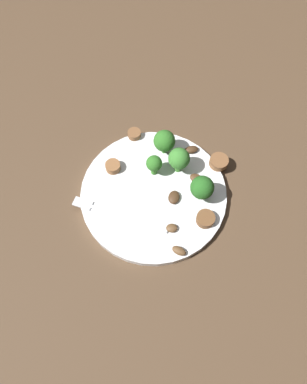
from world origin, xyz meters
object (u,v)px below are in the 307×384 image
at_px(broccoli_floret_1, 202,188).
at_px(sausage_slice_2, 206,219).
at_px(sausage_slice_3, 219,162).
at_px(plate, 154,194).
at_px(fork, 112,213).
at_px(sausage_slice_0, 134,134).
at_px(mushroom_4, 172,228).
at_px(sausage_slice_1, 113,167).
at_px(mushroom_2, 179,251).
at_px(broccoli_floret_3, 179,159).
at_px(mushroom_3, 191,150).
at_px(broccoli_floret_2, 154,164).
at_px(mushroom_1, 196,178).
at_px(broccoli_floret_0, 164,141).
at_px(mushroom_0, 174,196).

relative_size(broccoli_floret_1, sausage_slice_2, 1.83).
relative_size(broccoli_floret_1, sausage_slice_3, 1.69).
relative_size(plate, broccoli_floret_1, 4.50).
bearing_deg(fork, plate, -129.58).
bearing_deg(sausage_slice_0, mushroom_4, 129.09).
bearing_deg(sausage_slice_1, sausage_slice_3, -157.44).
bearing_deg(mushroom_2, sausage_slice_0, -51.61).
bearing_deg(mushroom_2, sausage_slice_1, -34.15).
height_order(broccoli_floret_3, mushroom_3, broccoli_floret_3).
bearing_deg(broccoli_floret_2, broccoli_floret_1, 167.47).
height_order(broccoli_floret_1, mushroom_2, broccoli_floret_1).
height_order(sausage_slice_0, sausage_slice_3, sausage_slice_3).
bearing_deg(mushroom_3, broccoli_floret_1, 115.61).
relative_size(broccoli_floret_1, sausage_slice_0, 2.29).
xyz_separation_m(broccoli_floret_1, mushroom_1, (0.02, -0.03, -0.03)).
height_order(sausage_slice_0, mushroom_2, sausage_slice_0).
height_order(plate, broccoli_floret_3, broccoli_floret_3).
xyz_separation_m(plate, broccoli_floret_1, (-0.08, -0.02, 0.05)).
relative_size(broccoli_floret_0, broccoli_floret_3, 0.96).
bearing_deg(fork, mushroom_1, -135.76).
xyz_separation_m(fork, broccoli_floret_3, (-0.08, -0.13, 0.04)).
distance_m(sausage_slice_2, mushroom_2, 0.07).
relative_size(sausage_slice_0, mushroom_2, 1.04).
bearing_deg(broccoli_floret_0, plate, 96.58).
bearing_deg(fork, mushroom_4, -175.44).
bearing_deg(broccoli_floret_0, sausage_slice_1, 41.07).
distance_m(fork, mushroom_1, 0.17).
bearing_deg(broccoli_floret_1, sausage_slice_1, -0.98).
relative_size(broccoli_floret_3, sausage_slice_2, 1.84).
relative_size(sausage_slice_0, mushroom_4, 1.30).
bearing_deg(sausage_slice_1, plate, 166.51).
relative_size(mushroom_0, mushroom_3, 1.00).
xyz_separation_m(sausage_slice_2, mushroom_2, (0.03, 0.07, -0.00)).
bearing_deg(broccoli_floret_3, mushroom_4, 102.84).
distance_m(sausage_slice_0, sausage_slice_3, 0.18).
distance_m(broccoli_floret_0, broccoli_floret_2, 0.05).
xyz_separation_m(sausage_slice_3, mushroom_0, (0.06, 0.10, -0.00)).
bearing_deg(fork, mushroom_0, -143.81).
height_order(sausage_slice_1, mushroom_4, sausage_slice_1).
distance_m(broccoli_floret_1, broccoli_floret_2, 0.10).
bearing_deg(broccoli_floret_0, mushroom_0, 119.77).
height_order(sausage_slice_2, mushroom_3, sausage_slice_2).
bearing_deg(plate, broccoli_floret_2, -71.93).
xyz_separation_m(broccoli_floret_3, mushroom_1, (-0.04, 0.01, -0.03)).
distance_m(broccoli_floret_2, sausage_slice_0, 0.10).
height_order(mushroom_2, mushroom_3, same).
xyz_separation_m(broccoli_floret_2, sausage_slice_2, (-0.12, 0.06, -0.02)).
height_order(fork, sausage_slice_1, sausage_slice_1).
distance_m(broccoli_floret_2, mushroom_4, 0.12).
xyz_separation_m(broccoli_floret_0, broccoli_floret_3, (-0.04, 0.03, 0.00)).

